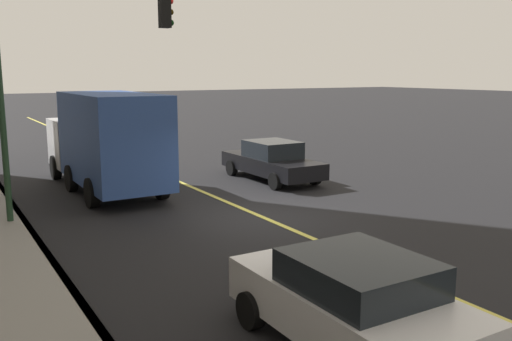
# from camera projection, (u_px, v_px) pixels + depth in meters

# --- Properties ---
(ground) EXTENTS (200.00, 200.00, 0.00)m
(ground) POSITION_uv_depth(u_px,v_px,m) (261.00, 217.00, 15.46)
(ground) COLOR black
(curb_edge) EXTENTS (80.00, 0.16, 0.15)m
(curb_edge) POSITION_uv_depth(u_px,v_px,m) (41.00, 248.00, 12.50)
(curb_edge) COLOR slate
(curb_edge) RESTS_ON ground
(lane_stripe_center) EXTENTS (80.00, 0.16, 0.01)m
(lane_stripe_center) POSITION_uv_depth(u_px,v_px,m) (261.00, 216.00, 15.46)
(lane_stripe_center) COLOR #D8CC4C
(lane_stripe_center) RESTS_ON ground
(car_black) EXTENTS (4.76, 1.90, 1.47)m
(car_black) POSITION_uv_depth(u_px,v_px,m) (272.00, 161.00, 20.59)
(car_black) COLOR black
(car_black) RESTS_ON ground
(car_white) EXTENTS (3.99, 1.98, 1.46)m
(car_white) POSITION_uv_depth(u_px,v_px,m) (352.00, 301.00, 7.91)
(car_white) COLOR silver
(car_white) RESTS_ON ground
(truck_blue) EXTENTS (7.61, 2.47, 3.32)m
(truck_blue) POSITION_uv_depth(u_px,v_px,m) (106.00, 140.00, 18.54)
(truck_blue) COLOR silver
(truck_blue) RESTS_ON ground
(traffic_light_mast) EXTENTS (0.28, 4.81, 6.43)m
(traffic_light_mast) POSITION_uv_depth(u_px,v_px,m) (69.00, 55.00, 14.60)
(traffic_light_mast) COLOR #1E3823
(traffic_light_mast) RESTS_ON ground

